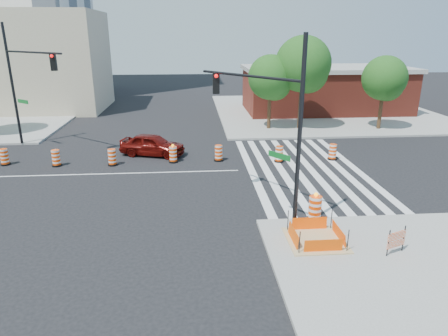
{
  "coord_description": "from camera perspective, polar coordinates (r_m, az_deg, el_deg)",
  "views": [
    {
      "loc": [
        4.35,
        -22.42,
        7.78
      ],
      "look_at": [
        5.86,
        -3.62,
        1.4
      ],
      "focal_mm": 32.0,
      "sensor_mm": 36.0,
      "label": 1
    }
  ],
  "objects": [
    {
      "name": "ground",
      "position": [
        24.13,
        -14.73,
        -0.77
      ],
      "size": [
        120.0,
        120.0,
        0.0
      ],
      "primitive_type": "plane",
      "color": "black",
      "rests_on": "ground"
    },
    {
      "name": "sidewalk_ne",
      "position": [
        43.36,
        13.96,
        7.9
      ],
      "size": [
        22.0,
        22.0,
        0.15
      ],
      "primitive_type": "cube",
      "color": "gray",
      "rests_on": "ground"
    },
    {
      "name": "crosswalk_east",
      "position": [
        24.63,
        11.19,
        -0.08
      ],
      "size": [
        6.75,
        13.5,
        0.01
      ],
      "color": "silver",
      "rests_on": "ground"
    },
    {
      "name": "lane_centerline",
      "position": [
        24.13,
        -14.73,
        -0.76
      ],
      "size": [
        14.0,
        0.12,
        0.01
      ],
      "primitive_type": "cube",
      "color": "silver",
      "rests_on": "ground"
    },
    {
      "name": "excavation_pit",
      "position": [
        16.09,
        12.97,
        -9.86
      ],
      "size": [
        2.2,
        2.2,
        0.9
      ],
      "color": "tan",
      "rests_on": "ground"
    },
    {
      "name": "brick_storefront",
      "position": [
        43.01,
        14.2,
        10.83
      ],
      "size": [
        16.5,
        8.5,
        4.6
      ],
      "color": "maroon",
      "rests_on": "ground"
    },
    {
      "name": "beige_midrise",
      "position": [
        47.42,
        -25.52,
        13.57
      ],
      "size": [
        14.0,
        10.0,
        10.0
      ],
      "primitive_type": "cube",
      "color": "tan",
      "rests_on": "ground"
    },
    {
      "name": "red_coupe",
      "position": [
        27.1,
        -10.2,
        3.3
      ],
      "size": [
        4.61,
        2.95,
        1.46
      ],
      "primitive_type": "imported",
      "rotation": [
        0.0,
        0.0,
        1.26
      ],
      "color": "#560A07",
      "rests_on": "ground"
    },
    {
      "name": "signal_pole_se",
      "position": [
        16.47,
        6.44,
        7.83
      ],
      "size": [
        3.62,
        4.7,
        7.68
      ],
      "rotation": [
        0.0,
        0.0,
        2.22
      ],
      "color": "black",
      "rests_on": "ground"
    },
    {
      "name": "signal_pole_nw",
      "position": [
        30.58,
        -26.65,
        11.77
      ],
      "size": [
        4.96,
        4.14,
        8.36
      ],
      "rotation": [
        0.0,
        0.0,
        -0.69
      ],
      "color": "black",
      "rests_on": "ground"
    },
    {
      "name": "pit_drum",
      "position": [
        17.43,
        12.85,
        -5.8
      ],
      "size": [
        0.67,
        0.67,
        1.32
      ],
      "color": "black",
      "rests_on": "ground"
    },
    {
      "name": "barricade",
      "position": [
        15.9,
        23.4,
        -9.37
      ],
      "size": [
        0.83,
        0.37,
        1.03
      ],
      "rotation": [
        0.0,
        0.0,
        0.39
      ],
      "color": "#FB4405",
      "rests_on": "ground"
    },
    {
      "name": "tree_north_c",
      "position": [
        33.63,
        6.68,
        12.39
      ],
      "size": [
        3.65,
        3.65,
        6.21
      ],
      "color": "#382314",
      "rests_on": "ground"
    },
    {
      "name": "tree_north_d",
      "position": [
        33.99,
        11.25,
        13.93
      ],
      "size": [
        4.53,
        4.53,
        7.7
      ],
      "color": "#382314",
      "rests_on": "ground"
    },
    {
      "name": "tree_north_e",
      "position": [
        35.8,
        21.95,
        11.5
      ],
      "size": [
        3.61,
        3.61,
        6.13
      ],
      "color": "#382314",
      "rests_on": "ground"
    },
    {
      "name": "median_drum_1",
      "position": [
        28.24,
        -28.86,
        1.33
      ],
      "size": [
        0.6,
        0.6,
        1.02
      ],
      "color": "black",
      "rests_on": "ground"
    },
    {
      "name": "median_drum_2",
      "position": [
        26.61,
        -22.86,
        1.25
      ],
      "size": [
        0.6,
        0.6,
        1.02
      ],
      "color": "black",
      "rests_on": "ground"
    },
    {
      "name": "median_drum_3",
      "position": [
        25.62,
        -15.68,
        1.41
      ],
      "size": [
        0.6,
        0.6,
        1.02
      ],
      "color": "black",
      "rests_on": "ground"
    },
    {
      "name": "median_drum_4",
      "position": [
        25.45,
        -7.28,
        1.88
      ],
      "size": [
        0.6,
        0.6,
        1.18
      ],
      "color": "black",
      "rests_on": "ground"
    },
    {
      "name": "median_drum_5",
      "position": [
        25.54,
        -0.78,
        2.07
      ],
      "size": [
        0.6,
        0.6,
        1.02
      ],
      "color": "black",
      "rests_on": "ground"
    },
    {
      "name": "median_drum_6",
      "position": [
        25.56,
        7.88,
        1.91
      ],
      "size": [
        0.6,
        0.6,
        1.02
      ],
      "color": "black",
      "rests_on": "ground"
    },
    {
      "name": "median_drum_7",
      "position": [
        26.73,
        15.25,
        2.16
      ],
      "size": [
        0.6,
        0.6,
        1.02
      ],
      "color": "black",
      "rests_on": "ground"
    }
  ]
}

